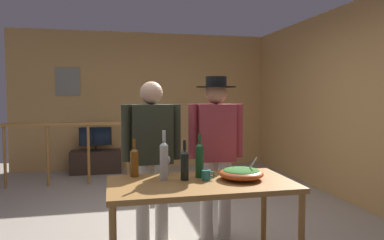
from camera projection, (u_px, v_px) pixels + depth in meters
ground_plane at (172, 225)px, 3.91m from camera, size 8.58×8.58×0.00m
back_wall at (144, 101)px, 7.03m from camera, size 4.94×0.10×2.62m
side_wall_right at (325, 102)px, 5.32m from camera, size 0.10×4.95×2.62m
framed_picture at (68, 82)px, 6.64m from camera, size 0.43×0.03×0.51m
stair_railing at (117, 143)px, 5.79m from camera, size 2.54×0.10×1.04m
tv_console at (96, 162)px, 6.56m from camera, size 0.90×0.40×0.41m
flat_screen_tv at (96, 137)px, 6.50m from camera, size 0.57×0.12×0.43m
serving_table at (201, 191)px, 2.81m from camera, size 1.44×0.75×0.74m
salad_bowl at (241, 173)px, 2.88m from camera, size 0.36×0.36×0.18m
wine_glass at (166, 161)px, 3.04m from camera, size 0.08×0.08×0.17m
wine_bottle_dark at (185, 164)px, 2.85m from camera, size 0.06×0.06×0.32m
wine_bottle_green at (199, 159)px, 2.94m from camera, size 0.07×0.07×0.37m
wine_bottle_clear at (164, 160)px, 2.85m from camera, size 0.07×0.07×0.40m
wine_bottle_amber at (134, 161)px, 2.98m from camera, size 0.07×0.07×0.32m
mug_teal at (206, 175)px, 2.85m from camera, size 0.11×0.07×0.08m
person_standing_left at (152, 150)px, 3.37m from camera, size 0.56×0.24×1.55m
person_standing_right at (216, 144)px, 3.50m from camera, size 0.55×0.38×1.60m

